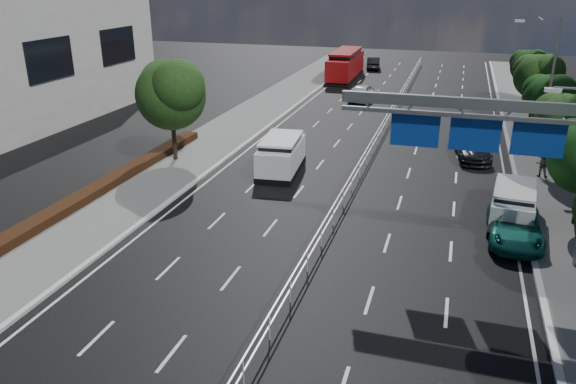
% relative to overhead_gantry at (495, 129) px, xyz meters
% --- Properties ---
extents(ground, '(160.00, 160.00, 0.00)m').
position_rel_overhead_gantry_xyz_m(ground, '(-6.74, -10.05, -5.61)').
color(ground, black).
rests_on(ground, ground).
extents(kerb_near, '(0.25, 140.00, 0.15)m').
position_rel_overhead_gantry_xyz_m(kerb_near, '(-15.74, -10.05, -5.54)').
color(kerb_near, silver).
rests_on(kerb_near, ground).
extents(median_fence, '(0.05, 85.00, 1.02)m').
position_rel_overhead_gantry_xyz_m(median_fence, '(-6.74, 12.45, -5.08)').
color(median_fence, silver).
rests_on(median_fence, ground).
extents(hedge_near, '(1.00, 36.00, 0.44)m').
position_rel_overhead_gantry_xyz_m(hedge_near, '(-20.04, -5.05, -5.25)').
color(hedge_near, black).
rests_on(hedge_near, sidewalk_near).
extents(overhead_gantry, '(10.24, 0.38, 7.45)m').
position_rel_overhead_gantry_xyz_m(overhead_gantry, '(0.00, 0.00, 0.00)').
color(overhead_gantry, gray).
rests_on(overhead_gantry, ground).
extents(streetlight_far, '(2.78, 2.40, 9.00)m').
position_rel_overhead_gantry_xyz_m(streetlight_far, '(3.76, 15.95, -0.40)').
color(streetlight_far, gray).
rests_on(streetlight_far, ground).
extents(near_tree_back, '(4.84, 4.51, 6.69)m').
position_rel_overhead_gantry_xyz_m(near_tree_back, '(-18.68, 7.92, -1.00)').
color(near_tree_back, black).
rests_on(near_tree_back, ground).
extents(far_tree_e, '(3.63, 3.38, 5.13)m').
position_rel_overhead_gantry_xyz_m(far_tree_e, '(4.51, 11.93, -2.05)').
color(far_tree_e, black).
rests_on(far_tree_e, ground).
extents(far_tree_f, '(3.52, 3.28, 5.02)m').
position_rel_overhead_gantry_xyz_m(far_tree_f, '(4.50, 19.43, -2.12)').
color(far_tree_f, black).
rests_on(far_tree_f, ground).
extents(far_tree_g, '(3.96, 3.69, 5.45)m').
position_rel_overhead_gantry_xyz_m(far_tree_g, '(4.51, 26.92, -1.85)').
color(far_tree_g, black).
rests_on(far_tree_g, ground).
extents(far_tree_h, '(3.41, 3.18, 4.91)m').
position_rel_overhead_gantry_xyz_m(far_tree_h, '(4.50, 34.43, -2.18)').
color(far_tree_h, black).
rests_on(far_tree_h, ground).
extents(white_minivan, '(2.66, 5.26, 2.21)m').
position_rel_overhead_gantry_xyz_m(white_minivan, '(-11.50, 7.90, -4.52)').
color(white_minivan, black).
rests_on(white_minivan, ground).
extents(red_bus, '(2.79, 11.00, 3.28)m').
position_rel_overhead_gantry_xyz_m(red_bus, '(-14.24, 41.10, -3.90)').
color(red_bus, black).
rests_on(red_bus, ground).
extents(near_car_silver, '(2.64, 5.16, 1.68)m').
position_rel_overhead_gantry_xyz_m(near_car_silver, '(-10.24, 29.84, -4.76)').
color(near_car_silver, '#BABDC2').
rests_on(near_car_silver, ground).
extents(near_car_dark, '(2.14, 4.67, 1.48)m').
position_rel_overhead_gantry_xyz_m(near_car_dark, '(-12.27, 49.45, -4.86)').
color(near_car_dark, black).
rests_on(near_car_dark, ground).
extents(silver_minivan, '(2.38, 4.75, 1.90)m').
position_rel_overhead_gantry_xyz_m(silver_minivan, '(1.56, 3.95, -4.67)').
color(silver_minivan, black).
rests_on(silver_minivan, ground).
extents(parked_car_teal, '(2.30, 4.96, 1.38)m').
position_rel_overhead_gantry_xyz_m(parked_car_teal, '(1.56, 1.95, -4.92)').
color(parked_car_teal, '#176B5D').
rests_on(parked_car_teal, ground).
extents(parked_car_dark, '(2.59, 5.14, 1.43)m').
position_rel_overhead_gantry_xyz_m(parked_car_dark, '(-0.24, 14.13, -4.89)').
color(parked_car_dark, black).
rests_on(parked_car_dark, ground).
extents(pedestrian_b, '(0.80, 0.66, 1.53)m').
position_rel_overhead_gantry_xyz_m(pedestrian_b, '(3.66, 11.22, -4.70)').
color(pedestrian_b, gray).
rests_on(pedestrian_b, sidewalk_far).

